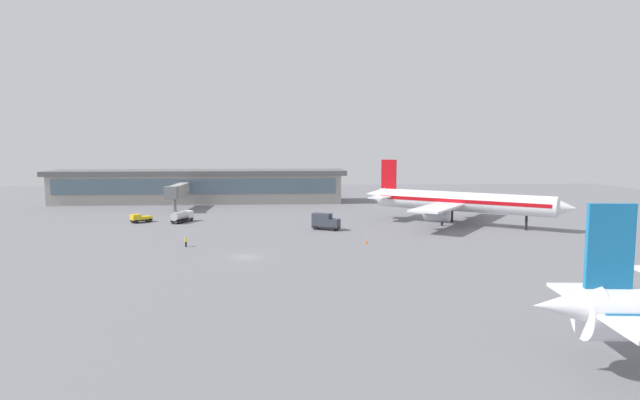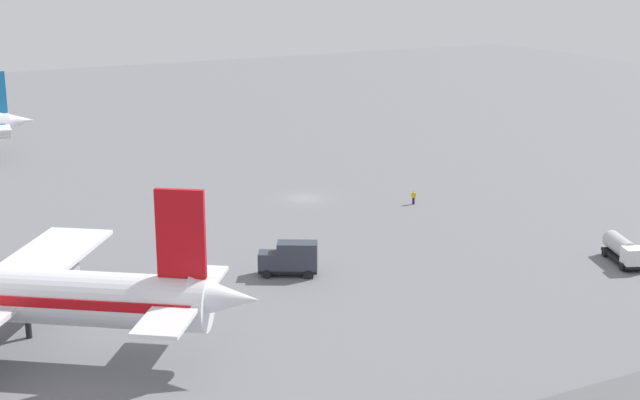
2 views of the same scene
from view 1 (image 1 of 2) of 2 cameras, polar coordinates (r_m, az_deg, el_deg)
name	(u,v)px [view 1 (image 1 of 2)]	position (r m, az deg, el deg)	size (l,w,h in m)	color
ground	(245,257)	(79.89, -8.27, -6.25)	(288.00, 288.00, 0.00)	slate
terminal_building	(200,186)	(158.33, -13.10, 1.52)	(86.58, 15.52, 9.65)	#9E9993
airplane_at_gate	(459,202)	(114.24, 15.09, -0.17)	(38.46, 32.55, 13.70)	white
fuel_truck	(182,216)	(118.17, -14.97, -1.73)	(4.10, 6.56, 2.50)	black
catering_truck	(325,221)	(104.09, 0.56, -2.37)	(5.81, 4.41, 3.30)	black
pushback_tractor	(140,218)	(120.62, -19.23, -1.90)	(4.59, 4.28, 1.90)	black
ground_crew_worker	(186,242)	(89.65, -14.58, -4.48)	(0.53, 0.53, 1.67)	#1E2338
jet_bridge	(178,190)	(141.22, -15.43, 1.02)	(3.15, 17.83, 6.74)	#9E9993
safety_cone_near_gate	(367,242)	(89.94, 5.15, -4.63)	(0.44, 0.44, 0.60)	#EA590C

